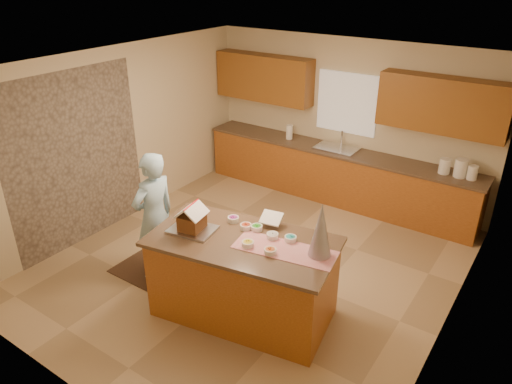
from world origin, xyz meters
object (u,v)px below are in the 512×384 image
island_base (243,279)px  boy (155,217)px  tinsel_tree (321,230)px  gingerbread_house (192,220)px

island_base → boy: 1.43m
island_base → boy: size_ratio=1.16×
tinsel_tree → gingerbread_house: 1.48m
boy → gingerbread_house: boy is taller
tinsel_tree → gingerbread_house: size_ratio=1.70×
tinsel_tree → gingerbread_house: bearing=-165.6°
boy → gingerbread_house: (0.79, -0.17, 0.29)m
island_base → tinsel_tree: 1.20m
island_base → gingerbread_house: gingerbread_house is taller
island_base → gingerbread_house: size_ratio=5.56×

